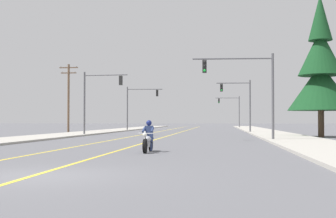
{
  "coord_description": "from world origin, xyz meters",
  "views": [
    {
      "loc": [
        4.67,
        -10.98,
        1.44
      ],
      "look_at": [
        0.56,
        23.73,
        2.36
      ],
      "focal_mm": 47.08,
      "sensor_mm": 36.0,
      "label": 1
    }
  ],
  "objects_px": {
    "traffic_signal_near_right": "(249,82)",
    "traffic_signal_near_left": "(97,94)",
    "utility_pole_left_near": "(69,95)",
    "motorcycle_with_rider": "(148,139)",
    "conifer_tree_right_verge_near": "(321,71)",
    "traffic_signal_mid_right": "(240,98)",
    "traffic_signal_far_right": "(232,107)",
    "traffic_signal_mid_left": "(138,102)"
  },
  "relations": [
    {
      "from": "traffic_signal_mid_left",
      "to": "traffic_signal_far_right",
      "type": "distance_m",
      "value": 29.02
    },
    {
      "from": "traffic_signal_near_left",
      "to": "conifer_tree_right_verge_near",
      "type": "xyz_separation_m",
      "value": [
        20.66,
        -1.98,
        1.67
      ]
    },
    {
      "from": "traffic_signal_near_left",
      "to": "traffic_signal_mid_right",
      "type": "xyz_separation_m",
      "value": [
        14.31,
        10.54,
        -0.03
      ]
    },
    {
      "from": "motorcycle_with_rider",
      "to": "traffic_signal_near_right",
      "type": "height_order",
      "value": "traffic_signal_near_right"
    },
    {
      "from": "traffic_signal_near_left",
      "to": "traffic_signal_mid_left",
      "type": "distance_m",
      "value": 19.4
    },
    {
      "from": "traffic_signal_mid_left",
      "to": "traffic_signal_near_right",
      "type": "bearing_deg",
      "value": -65.19
    },
    {
      "from": "motorcycle_with_rider",
      "to": "conifer_tree_right_verge_near",
      "type": "relative_size",
      "value": 0.17
    },
    {
      "from": "traffic_signal_near_right",
      "to": "traffic_signal_mid_left",
      "type": "distance_m",
      "value": 32.37
    },
    {
      "from": "traffic_signal_near_right",
      "to": "traffic_signal_mid_right",
      "type": "xyz_separation_m",
      "value": [
        0.35,
        20.53,
        -0.11
      ]
    },
    {
      "from": "motorcycle_with_rider",
      "to": "traffic_signal_near_left",
      "type": "distance_m",
      "value": 23.59
    },
    {
      "from": "utility_pole_left_near",
      "to": "conifer_tree_right_verge_near",
      "type": "xyz_separation_m",
      "value": [
        26.96,
        -11.77,
        1.26
      ]
    },
    {
      "from": "motorcycle_with_rider",
      "to": "traffic_signal_near_left",
      "type": "relative_size",
      "value": 0.35
    },
    {
      "from": "conifer_tree_right_verge_near",
      "to": "utility_pole_left_near",
      "type": "bearing_deg",
      "value": 156.41
    },
    {
      "from": "traffic_signal_near_right",
      "to": "traffic_signal_near_left",
      "type": "relative_size",
      "value": 1.0
    },
    {
      "from": "traffic_signal_near_right",
      "to": "traffic_signal_near_left",
      "type": "xyz_separation_m",
      "value": [
        -13.96,
        9.99,
        -0.08
      ]
    },
    {
      "from": "traffic_signal_near_left",
      "to": "utility_pole_left_near",
      "type": "distance_m",
      "value": 11.65
    },
    {
      "from": "traffic_signal_mid_left",
      "to": "utility_pole_left_near",
      "type": "relative_size",
      "value": 0.75
    },
    {
      "from": "traffic_signal_mid_left",
      "to": "conifer_tree_right_verge_near",
      "type": "xyz_separation_m",
      "value": [
        20.29,
        -21.37,
        1.63
      ]
    },
    {
      "from": "motorcycle_with_rider",
      "to": "traffic_signal_mid_right",
      "type": "height_order",
      "value": "traffic_signal_mid_right"
    },
    {
      "from": "traffic_signal_near_left",
      "to": "traffic_signal_far_right",
      "type": "distance_m",
      "value": 47.08
    },
    {
      "from": "utility_pole_left_near",
      "to": "motorcycle_with_rider",
      "type": "bearing_deg",
      "value": -64.6
    },
    {
      "from": "traffic_signal_mid_right",
      "to": "traffic_signal_mid_left",
      "type": "xyz_separation_m",
      "value": [
        -13.93,
        8.85,
        0.07
      ]
    },
    {
      "from": "traffic_signal_near_right",
      "to": "traffic_signal_mid_right",
      "type": "height_order",
      "value": "same"
    },
    {
      "from": "motorcycle_with_rider",
      "to": "traffic_signal_mid_right",
      "type": "xyz_separation_m",
      "value": [
        5.66,
        32.21,
        3.46
      ]
    },
    {
      "from": "motorcycle_with_rider",
      "to": "traffic_signal_far_right",
      "type": "height_order",
      "value": "traffic_signal_far_right"
    },
    {
      "from": "utility_pole_left_near",
      "to": "traffic_signal_near_right",
      "type": "bearing_deg",
      "value": -44.33
    },
    {
      "from": "traffic_signal_near_left",
      "to": "utility_pole_left_near",
      "type": "bearing_deg",
      "value": 122.74
    },
    {
      "from": "motorcycle_with_rider",
      "to": "traffic_signal_mid_left",
      "type": "height_order",
      "value": "traffic_signal_mid_left"
    },
    {
      "from": "traffic_signal_mid_right",
      "to": "traffic_signal_far_right",
      "type": "height_order",
      "value": "same"
    },
    {
      "from": "traffic_signal_near_right",
      "to": "motorcycle_with_rider",
      "type": "bearing_deg",
      "value": -114.45
    },
    {
      "from": "traffic_signal_mid_right",
      "to": "utility_pole_left_near",
      "type": "bearing_deg",
      "value": -177.92
    },
    {
      "from": "traffic_signal_near_right",
      "to": "conifer_tree_right_verge_near",
      "type": "bearing_deg",
      "value": 50.08
    },
    {
      "from": "traffic_signal_near_right",
      "to": "utility_pole_left_near",
      "type": "height_order",
      "value": "utility_pole_left_near"
    },
    {
      "from": "motorcycle_with_rider",
      "to": "traffic_signal_mid_left",
      "type": "xyz_separation_m",
      "value": [
        -8.27,
        41.06,
        3.52
      ]
    },
    {
      "from": "motorcycle_with_rider",
      "to": "traffic_signal_near_left",
      "type": "height_order",
      "value": "traffic_signal_near_left"
    },
    {
      "from": "traffic_signal_mid_right",
      "to": "traffic_signal_far_right",
      "type": "relative_size",
      "value": 1.0
    },
    {
      "from": "traffic_signal_near_left",
      "to": "conifer_tree_right_verge_near",
      "type": "distance_m",
      "value": 20.82
    },
    {
      "from": "traffic_signal_mid_right",
      "to": "motorcycle_with_rider",
      "type": "bearing_deg",
      "value": -99.97
    },
    {
      "from": "motorcycle_with_rider",
      "to": "conifer_tree_right_verge_near",
      "type": "distance_m",
      "value": 23.64
    },
    {
      "from": "traffic_signal_mid_right",
      "to": "utility_pole_left_near",
      "type": "relative_size",
      "value": 0.75
    },
    {
      "from": "motorcycle_with_rider",
      "to": "conifer_tree_right_verge_near",
      "type": "xyz_separation_m",
      "value": [
        12.01,
        19.69,
        5.16
      ]
    },
    {
      "from": "traffic_signal_near_right",
      "to": "conifer_tree_right_verge_near",
      "type": "height_order",
      "value": "conifer_tree_right_verge_near"
    }
  ]
}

